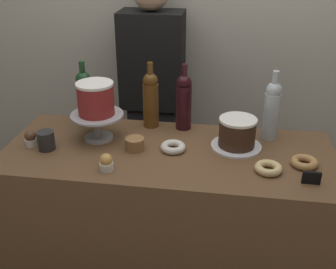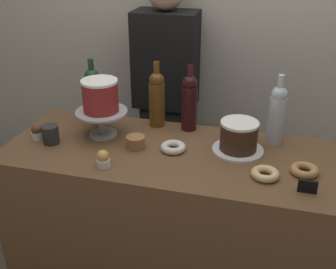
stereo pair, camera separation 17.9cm
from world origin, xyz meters
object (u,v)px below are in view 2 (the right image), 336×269
(barista_figure, at_px, (166,106))
(cupcake_chocolate, at_px, (37,132))
(wine_bottle_dark_red, at_px, (189,101))
(coffee_cup_ceramic, at_px, (51,134))
(cupcake_caramel, at_px, (103,159))
(donut_glazed, at_px, (265,174))
(donut_maple, at_px, (304,170))
(wine_bottle_green, at_px, (93,94))
(wine_bottle_clear, at_px, (277,114))
(cake_stand_pedestal, at_px, (102,119))
(donut_sugar, at_px, (173,147))
(wine_bottle_amber, at_px, (157,98))
(chocolate_round_cake, at_px, (239,135))
(price_sign_chalkboard, at_px, (308,186))
(white_layer_cake, at_px, (100,96))
(cookie_stack, at_px, (136,142))

(barista_figure, bearing_deg, cupcake_chocolate, -120.39)
(wine_bottle_dark_red, distance_m, coffee_cup_ceramic, 0.66)
(wine_bottle_dark_red, height_order, cupcake_caramel, wine_bottle_dark_red)
(wine_bottle_dark_red, distance_m, donut_glazed, 0.54)
(donut_glazed, height_order, donut_maple, same)
(wine_bottle_green, xyz_separation_m, coffee_cup_ceramic, (-0.09, -0.29, -0.10))
(wine_bottle_clear, bearing_deg, cake_stand_pedestal, -170.52)
(wine_bottle_green, relative_size, cupcake_caramel, 4.38)
(wine_bottle_clear, distance_m, cupcake_chocolate, 1.10)
(donut_sugar, bearing_deg, donut_glazed, -16.52)
(cake_stand_pedestal, xyz_separation_m, donut_maple, (0.92, -0.11, -0.07))
(coffee_cup_ceramic, bearing_deg, wine_bottle_amber, 37.10)
(chocolate_round_cake, relative_size, coffee_cup_ceramic, 1.95)
(cupcake_caramel, height_order, cupcake_chocolate, same)
(cupcake_chocolate, distance_m, price_sign_chalkboard, 1.21)
(donut_maple, bearing_deg, cake_stand_pedestal, 172.98)
(cupcake_caramel, distance_m, cupcake_chocolate, 0.43)
(cake_stand_pedestal, height_order, chocolate_round_cake, chocolate_round_cake)
(cake_stand_pedestal, distance_m, donut_sugar, 0.37)
(barista_figure, bearing_deg, wine_bottle_dark_red, -61.46)
(cupcake_chocolate, relative_size, donut_sugar, 0.66)
(cupcake_chocolate, relative_size, barista_figure, 0.05)
(chocolate_round_cake, height_order, cupcake_caramel, chocolate_round_cake)
(white_layer_cake, bearing_deg, donut_glazed, -13.37)
(wine_bottle_dark_red, xyz_separation_m, cupcake_caramel, (-0.26, -0.45, -0.11))
(wine_bottle_amber, distance_m, donut_glazed, 0.67)
(cupcake_caramel, bearing_deg, chocolate_round_cake, 28.42)
(cupcake_chocolate, relative_size, coffee_cup_ceramic, 0.87)
(white_layer_cake, height_order, donut_maple, white_layer_cake)
(cake_stand_pedestal, relative_size, chocolate_round_cake, 1.46)
(cookie_stack, bearing_deg, wine_bottle_amber, 84.48)
(white_layer_cake, bearing_deg, donut_sugar, -9.74)
(chocolate_round_cake, distance_m, wine_bottle_green, 0.76)
(wine_bottle_green, height_order, donut_sugar, wine_bottle_green)
(wine_bottle_amber, xyz_separation_m, wine_bottle_clear, (0.57, -0.05, 0.00))
(donut_glazed, relative_size, barista_figure, 0.07)
(wine_bottle_clear, relative_size, wine_bottle_dark_red, 1.00)
(wine_bottle_dark_red, xyz_separation_m, cupcake_chocolate, (-0.66, -0.29, -0.11))
(wine_bottle_clear, bearing_deg, wine_bottle_amber, 175.39)
(cupcake_caramel, distance_m, donut_sugar, 0.32)
(white_layer_cake, bearing_deg, wine_bottle_amber, 39.40)
(wine_bottle_green, height_order, wine_bottle_amber, same)
(cupcake_caramel, xyz_separation_m, coffee_cup_ceramic, (-0.32, 0.14, 0.01))
(chocolate_round_cake, bearing_deg, wine_bottle_clear, 38.83)
(cupcake_caramel, bearing_deg, barista_figure, 88.35)
(donut_maple, bearing_deg, barista_figure, 137.00)
(donut_maple, xyz_separation_m, price_sign_chalkboard, (0.01, -0.14, 0.01))
(wine_bottle_dark_red, relative_size, donut_maple, 2.91)
(cupcake_chocolate, xyz_separation_m, cookie_stack, (0.47, 0.04, -0.01))
(cupcake_caramel, bearing_deg, cupcake_chocolate, 158.59)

